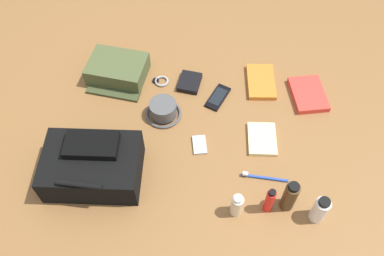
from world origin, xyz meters
The scene contains 16 objects.
ground_plane centered at (0.00, 0.00, -0.01)m, with size 2.64×2.02×0.02m, color brown.
backpack centered at (0.33, 0.23, 0.07)m, with size 0.37×0.27×0.16m.
toiletry_pouch centered at (0.36, -0.26, 0.04)m, with size 0.26×0.24×0.08m.
bucket_hat centered at (0.13, -0.08, 0.03)m, with size 0.15×0.15×0.07m.
toothpaste_tube centered at (-0.48, 0.29, 0.06)m, with size 0.05×0.05×0.13m.
cologne_bottle centered at (-0.37, 0.26, 0.07)m, with size 0.05×0.05×0.15m.
sunscreen_spray centered at (-0.31, 0.28, 0.06)m, with size 0.03×0.03×0.13m.
lotion_bottle centered at (-0.20, 0.31, 0.05)m, with size 0.04×0.04×0.11m.
paperback_novel centered at (-0.47, -0.26, 0.01)m, with size 0.18×0.21×0.03m.
travel_guidebook centered at (-0.26, -0.30, 0.01)m, with size 0.14×0.20×0.02m.
cell_phone centered at (-0.09, -0.19, 0.01)m, with size 0.10×0.15×0.01m.
media_player centered at (-0.04, 0.05, 0.01)m, with size 0.07×0.09×0.01m.
wristwatch centered at (0.17, -0.25, 0.01)m, with size 0.07×0.06×0.01m.
toothbrush centered at (-0.28, 0.16, 0.01)m, with size 0.18×0.01×0.02m.
wallet centered at (0.04, -0.26, 0.01)m, with size 0.09×0.11×0.02m, color black.
notepad centered at (-0.28, -0.01, 0.01)m, with size 0.11×0.15×0.02m, color beige.
Camera 1 is at (-0.12, 0.91, 1.36)m, focal length 38.31 mm.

